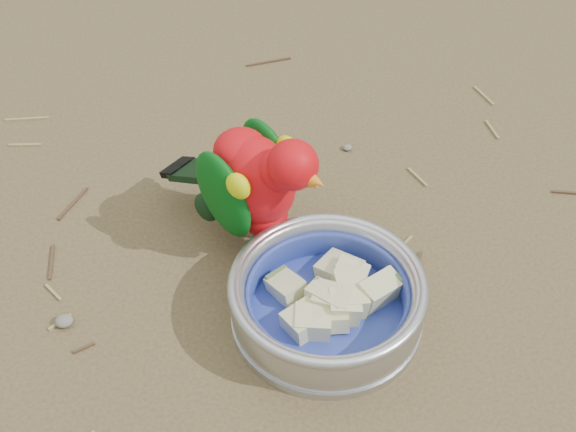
{
  "coord_description": "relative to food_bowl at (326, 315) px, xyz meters",
  "views": [
    {
      "loc": [
        -0.13,
        -0.57,
        0.67
      ],
      "look_at": [
        -0.04,
        0.03,
        0.08
      ],
      "focal_mm": 50.0,
      "sensor_mm": 36.0,
      "label": 1
    }
  ],
  "objects": [
    {
      "name": "bowl_wall",
      "position": [
        0.0,
        0.0,
        0.03
      ],
      "size": [
        0.2,
        0.2,
        0.04
      ],
      "primitive_type": null,
      "color": "#B2B2BA",
      "rests_on": "food_bowl"
    },
    {
      "name": "food_bowl",
      "position": [
        0.0,
        0.0,
        0.0
      ],
      "size": [
        0.2,
        0.2,
        0.02
      ],
      "primitive_type": "cylinder",
      "color": "#B2B2BA",
      "rests_on": "ground"
    },
    {
      "name": "ground_debris",
      "position": [
        0.0,
        0.06,
        -0.01
      ],
      "size": [
        0.9,
        0.8,
        0.01
      ],
      "primitive_type": null,
      "color": "olive",
      "rests_on": "ground"
    },
    {
      "name": "fruit_wedges",
      "position": [
        0.0,
        -0.0,
        0.02
      ],
      "size": [
        0.12,
        0.12,
        0.03
      ],
      "primitive_type": null,
      "color": "beige",
      "rests_on": "food_bowl"
    },
    {
      "name": "lory_parrot",
      "position": [
        -0.06,
        0.12,
        0.08
      ],
      "size": [
        0.21,
        0.22,
        0.17
      ],
      "primitive_type": null,
      "rotation": [
        0.0,
        0.0,
        -2.4
      ],
      "color": "red",
      "rests_on": "ground"
    },
    {
      "name": "ground",
      "position": [
        0.01,
        0.05,
        -0.01
      ],
      "size": [
        60.0,
        60.0,
        0.0
      ],
      "primitive_type": "plane",
      "color": "brown"
    }
  ]
}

